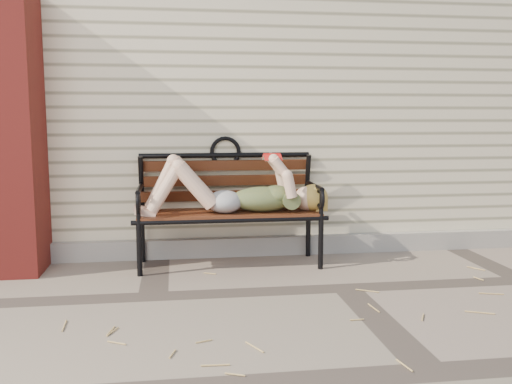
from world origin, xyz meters
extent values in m
plane|color=gray|center=(0.00, 0.00, 0.00)|extent=(80.00, 80.00, 0.00)
cube|color=beige|center=(0.00, 3.00, 1.50)|extent=(8.00, 4.00, 3.00)
cube|color=#A59D95|center=(0.00, 0.97, 0.07)|extent=(8.00, 0.10, 0.15)
cube|color=maroon|center=(-2.30, 0.75, 1.00)|extent=(0.50, 0.50, 2.00)
cylinder|color=black|center=(-1.36, 0.48, 0.20)|extent=(0.04, 0.04, 0.40)
cylinder|color=black|center=(-1.36, 0.88, 0.20)|extent=(0.04, 0.04, 0.40)
cylinder|color=black|center=(-0.05, 0.48, 0.20)|extent=(0.04, 0.04, 0.40)
cylinder|color=black|center=(-0.05, 0.88, 0.20)|extent=(0.04, 0.04, 0.40)
cube|color=brown|center=(-0.70, 0.68, 0.40)|extent=(1.34, 0.43, 0.03)
cylinder|color=black|center=(-0.70, 0.48, 0.38)|extent=(1.41, 0.04, 0.04)
cylinder|color=black|center=(-0.70, 0.88, 0.38)|extent=(1.41, 0.04, 0.04)
torus|color=black|center=(-0.70, 0.98, 0.84)|extent=(0.24, 0.03, 0.24)
ellipsoid|color=#093A40|center=(-0.46, 0.66, 0.50)|extent=(0.48, 0.27, 0.19)
ellipsoid|color=#093A40|center=(-0.35, 0.66, 0.53)|extent=(0.23, 0.27, 0.14)
ellipsoid|color=#A7A7AC|center=(-0.74, 0.66, 0.49)|extent=(0.27, 0.30, 0.17)
sphere|color=beige|center=(-0.11, 0.66, 0.50)|extent=(0.19, 0.19, 0.19)
ellipsoid|color=#E0B154|center=(-0.07, 0.66, 0.51)|extent=(0.22, 0.22, 0.20)
cube|color=red|center=(-0.39, 0.66, 0.84)|extent=(0.12, 0.02, 0.02)
cube|color=white|center=(-0.39, 0.62, 0.82)|extent=(0.12, 0.08, 0.04)
cube|color=white|center=(-0.39, 0.69, 0.82)|extent=(0.12, 0.08, 0.04)
cube|color=red|center=(-0.39, 0.62, 0.82)|extent=(0.13, 0.08, 0.05)
cube|color=red|center=(-0.39, 0.70, 0.82)|extent=(0.13, 0.08, 0.05)
cylinder|color=tan|center=(0.08, -0.39, 0.01)|extent=(0.13, 0.11, 0.01)
cylinder|color=tan|center=(-0.30, -0.09, 0.01)|extent=(0.10, 0.07, 0.01)
cylinder|color=tan|center=(0.76, 0.03, 0.01)|extent=(0.06, 0.08, 0.01)
cylinder|color=tan|center=(-0.77, -0.38, 0.01)|extent=(0.12, 0.06, 0.01)
cylinder|color=tan|center=(-0.48, -0.34, 0.01)|extent=(0.13, 0.06, 0.01)
cylinder|color=tan|center=(0.25, -0.34, 0.01)|extent=(0.08, 0.09, 0.01)
cylinder|color=tan|center=(0.10, -0.42, 0.01)|extent=(0.08, 0.10, 0.01)
cylinder|color=tan|center=(-0.06, -1.16, 0.01)|extent=(0.03, 0.10, 0.01)
cylinder|color=tan|center=(-0.89, 0.30, 0.01)|extent=(0.09, 0.14, 0.01)
cylinder|color=tan|center=(-0.07, -0.91, 0.01)|extent=(0.11, 0.03, 0.01)
cylinder|color=tan|center=(-0.10, -0.35, 0.01)|extent=(0.11, 0.06, 0.01)
cylinder|color=tan|center=(-0.92, -1.08, 0.01)|extent=(0.16, 0.02, 0.01)
cylinder|color=tan|center=(-0.89, -0.56, 0.01)|extent=(0.09, 0.02, 0.01)
cylinder|color=tan|center=(0.30, -0.03, 0.01)|extent=(0.08, 0.08, 0.01)
cylinder|color=tan|center=(-0.65, -0.32, 0.01)|extent=(0.05, 0.11, 0.01)
cylinder|color=tan|center=(-1.37, -0.67, 0.01)|extent=(0.13, 0.10, 0.01)
cylinder|color=tan|center=(-0.11, 0.46, 0.01)|extent=(0.04, 0.14, 0.01)
cylinder|color=tan|center=(-1.33, -0.63, 0.01)|extent=(0.15, 0.08, 0.01)
cylinder|color=tan|center=(0.51, -0.91, 0.01)|extent=(0.08, 0.05, 0.01)
camera|label=1|loc=(-1.10, -3.50, 1.12)|focal=40.00mm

